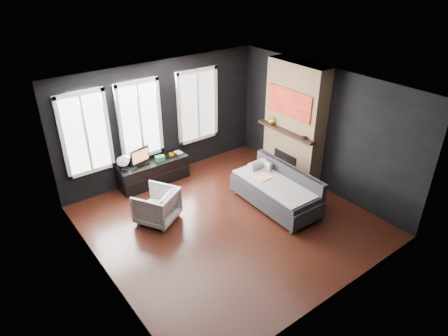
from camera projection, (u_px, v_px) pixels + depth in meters
floor at (229, 221)px, 7.92m from camera, size 5.00×5.00×0.00m
ceiling at (230, 90)px, 6.62m from camera, size 5.00×5.00×0.00m
wall_back at (162, 120)px, 9.02m from camera, size 5.00×0.02×2.70m
wall_left at (97, 209)px, 5.95m from camera, size 0.02×5.00×2.70m
wall_right at (321, 129)px, 8.60m from camera, size 0.02×5.00×2.70m
windows at (140, 79)px, 8.26m from camera, size 4.00×0.16×1.76m
fireplace at (294, 123)px, 8.91m from camera, size 0.70×1.62×2.70m
sofa at (275, 189)px, 8.21m from camera, size 1.02×1.97×0.84m
stripe_pillow at (266, 168)px, 8.62m from camera, size 0.11×0.33×0.32m
armchair at (157, 204)px, 7.79m from camera, size 0.97×0.95×0.75m
media_console at (153, 172)px, 9.11m from camera, size 1.62×0.52×0.55m
monitor at (140, 156)px, 8.74m from camera, size 0.51×0.21×0.44m
desk_fan at (123, 163)px, 8.54m from camera, size 0.32×0.32×0.36m
mug at (172, 154)px, 9.15m from camera, size 0.15×0.13×0.12m
book at (176, 150)px, 9.27m from camera, size 0.15×0.03×0.20m
storage_box at (160, 158)px, 9.00m from camera, size 0.23×0.17×0.11m
mantel_vase at (272, 120)px, 9.10m from camera, size 0.21×0.22×0.19m
mantel_clock at (304, 138)px, 8.44m from camera, size 0.14×0.14×0.04m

